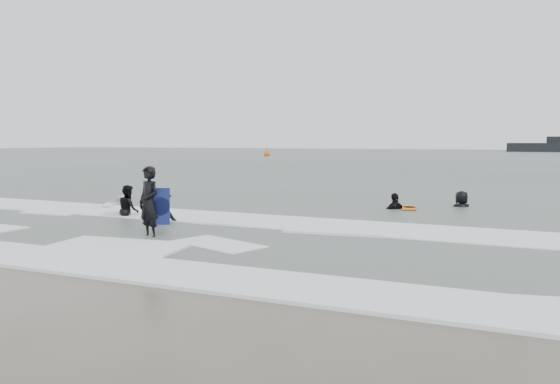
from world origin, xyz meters
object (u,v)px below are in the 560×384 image
at_px(surfer_breaker, 160,225).
at_px(surfer_right_near, 395,210).
at_px(buoy, 267,154).
at_px(surfer_centre, 150,239).
at_px(surfer_wading, 129,218).
at_px(surfer_right_far, 461,208).

relative_size(surfer_breaker, surfer_right_near, 1.10).
bearing_deg(buoy, surfer_right_near, -60.05).
distance_m(surfer_centre, buoy, 76.18).
xyz_separation_m(surfer_breaker, surfer_right_near, (5.73, 6.47, 0.00)).
relative_size(surfer_wading, surfer_right_near, 0.92).
xyz_separation_m(surfer_wading, surfer_right_near, (7.66, 5.63, 0.00)).
distance_m(surfer_right_far, buoy, 70.27).
bearing_deg(surfer_right_far, surfer_right_near, 6.32).
bearing_deg(surfer_centre, surfer_right_near, 80.16).
bearing_deg(surfer_right_near, surfer_centre, 15.76).
bearing_deg(surfer_right_far, buoy, -89.93).
relative_size(surfer_centre, buoy, 1.16).
xyz_separation_m(surfer_centre, surfer_right_near, (4.52, 8.52, 0.00)).
bearing_deg(surfer_centre, surfer_breaker, 138.69).
relative_size(surfer_right_near, surfer_right_far, 0.99).
distance_m(surfer_wading, buoy, 72.30).
xyz_separation_m(surfer_centre, surfer_breaker, (-1.21, 2.05, 0.00)).
xyz_separation_m(surfer_wading, buoy, (-27.60, 66.82, 0.42)).
bearing_deg(surfer_right_far, surfer_wading, 4.70).
distance_m(surfer_centre, surfer_right_near, 9.64).
bearing_deg(surfer_right_near, surfer_breaker, 2.15).
bearing_deg(surfer_centre, surfer_wading, 155.46).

